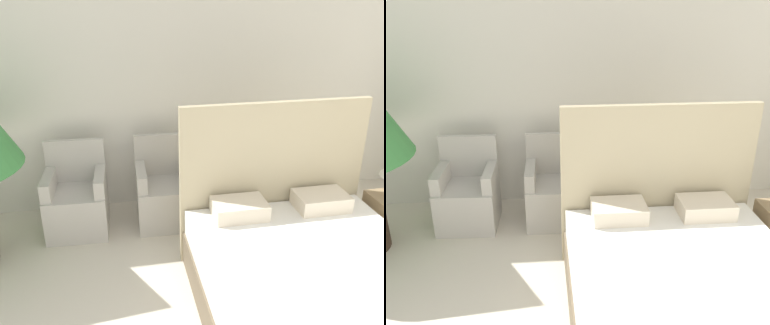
# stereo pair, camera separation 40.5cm
# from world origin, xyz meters

# --- Properties ---
(wall_back) EXTENTS (10.00, 0.06, 2.90)m
(wall_back) POSITION_xyz_m (0.00, 3.65, 1.45)
(wall_back) COLOR silver
(wall_back) RESTS_ON ground_plane
(bed) EXTENTS (1.71, 2.23, 1.47)m
(bed) POSITION_xyz_m (0.65, 1.36, 0.31)
(bed) COLOR brown
(bed) RESTS_ON ground_plane
(armchair_near_window_left) EXTENTS (0.63, 0.59, 0.92)m
(armchair_near_window_left) POSITION_xyz_m (-1.15, 3.11, 0.30)
(armchair_near_window_left) COLOR #B7B2A8
(armchair_near_window_left) RESTS_ON ground_plane
(armchair_near_window_right) EXTENTS (0.62, 0.58, 0.92)m
(armchair_near_window_right) POSITION_xyz_m (-0.24, 3.11, 0.30)
(armchair_near_window_right) COLOR #B7B2A8
(armchair_near_window_right) RESTS_ON ground_plane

